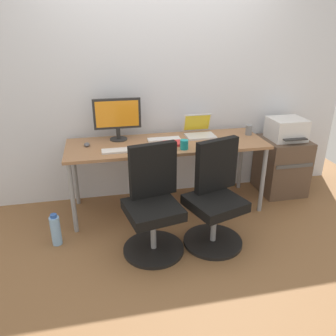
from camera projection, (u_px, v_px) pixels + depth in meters
The scene contains 18 objects.
ground_plane at pixel (167, 207), 3.71m from camera, with size 5.28×5.28×0.00m, color brown.
back_wall at pixel (159, 81), 3.57m from camera, with size 4.40×0.04×2.60m, color silver.
desk at pixel (167, 148), 3.44m from camera, with size 2.02×0.67×0.75m.
office_chair_left at pixel (153, 205), 2.88m from camera, with size 0.54×0.54×0.94m.
office_chair_right at pixel (215, 199), 2.99m from camera, with size 0.56×0.56×0.94m.
side_cabinet at pixel (281, 165), 3.95m from camera, with size 0.49×0.53×0.65m.
printer at pixel (287, 129), 3.77m from camera, with size 0.38×0.40×0.24m.
water_bottle_on_floor at pixel (56, 230), 3.02m from camera, with size 0.09×0.09×0.31m.
desktop_monitor at pixel (117, 116), 3.40m from camera, with size 0.48×0.18×0.43m.
open_laptop at pixel (199, 130), 3.62m from camera, with size 0.31×0.29×0.22m.
keyboard_by_monitor at pixel (120, 150), 3.17m from camera, with size 0.34×0.12×0.02m, color silver.
keyboard_by_laptop at pixel (164, 139), 3.48m from camera, with size 0.34×0.12×0.02m, color silver.
mouse_by_monitor at pixel (202, 144), 3.31m from camera, with size 0.06×0.10×0.03m, color #2D2D2D.
mouse_by_laptop at pixel (87, 144), 3.31m from camera, with size 0.06×0.10×0.03m, color #515156.
coffee_mug at pixel (184, 145), 3.21m from camera, with size 0.08×0.08×0.09m, color teal.
pen_cup at pixel (249, 130), 3.63m from camera, with size 0.07×0.07×0.10m, color slate.
phone_near_monitor at pixel (231, 143), 3.37m from camera, with size 0.07×0.14×0.01m, color black.
notebook at pixel (175, 143), 3.35m from camera, with size 0.21×0.15×0.03m, color red.
Camera 1 is at (-0.66, -3.17, 1.85)m, focal length 35.81 mm.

